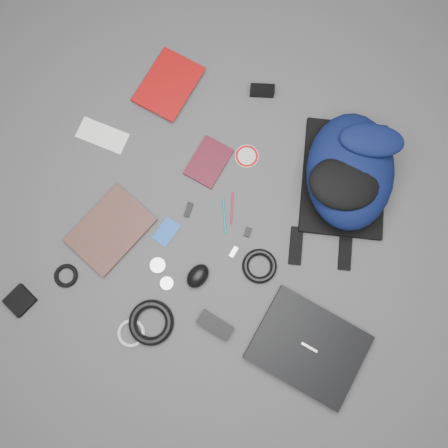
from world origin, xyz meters
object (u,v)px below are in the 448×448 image
(backpack, at_px, (350,171))
(comic_book, at_px, (90,211))
(laptop, at_px, (308,347))
(textbook_red, at_px, (147,74))
(mouse, at_px, (198,276))
(compact_camera, at_px, (262,91))
(pouch, at_px, (20,301))
(dvd_case, at_px, (209,162))
(power_brick, at_px, (215,325))

(backpack, relative_size, comic_book, 1.68)
(laptop, distance_m, textbook_red, 1.18)
(backpack, xyz_separation_m, mouse, (-0.38, -0.52, -0.07))
(comic_book, xyz_separation_m, compact_camera, (0.44, 0.66, 0.01))
(backpack, height_order, laptop, backpack)
(laptop, bearing_deg, textbook_red, 149.35)
(textbook_red, distance_m, pouch, 0.97)
(textbook_red, relative_size, comic_book, 0.90)
(laptop, height_order, dvd_case, laptop)
(laptop, bearing_deg, pouch, -159.38)
(mouse, relative_size, pouch, 1.10)
(backpack, bearing_deg, pouch, -152.66)
(textbook_red, height_order, dvd_case, textbook_red)
(mouse, height_order, pouch, mouse)
(compact_camera, height_order, pouch, compact_camera)
(comic_book, bearing_deg, textbook_red, 112.05)
(pouch, bearing_deg, textbook_red, 83.70)
(textbook_red, distance_m, compact_camera, 0.45)
(textbook_red, bearing_deg, power_brick, -45.34)
(textbook_red, height_order, comic_book, textbook_red)
(laptop, height_order, textbook_red, laptop)
(power_brick, bearing_deg, comic_book, 170.22)
(textbook_red, xyz_separation_m, comic_book, (0.00, -0.58, -0.00))
(backpack, distance_m, power_brick, 0.72)
(comic_book, bearing_deg, mouse, 10.68)
(comic_book, relative_size, compact_camera, 3.08)
(comic_book, xyz_separation_m, dvd_case, (0.34, 0.33, -0.00))
(laptop, xyz_separation_m, textbook_red, (-0.90, 0.77, -0.00))
(dvd_case, relative_size, power_brick, 1.40)
(textbook_red, xyz_separation_m, compact_camera, (0.44, 0.08, 0.01))
(backpack, relative_size, mouse, 5.09)
(power_brick, bearing_deg, dvd_case, 124.37)
(backpack, distance_m, mouse, 0.65)
(backpack, distance_m, laptop, 0.63)
(dvd_case, height_order, pouch, pouch)
(backpack, height_order, compact_camera, backpack)
(dvd_case, bearing_deg, comic_book, -126.86)
(textbook_red, distance_m, dvd_case, 0.43)
(dvd_case, height_order, compact_camera, compact_camera)
(comic_book, distance_m, dvd_case, 0.47)
(laptop, relative_size, mouse, 3.86)
(comic_book, relative_size, dvd_case, 1.64)
(backpack, xyz_separation_m, pouch, (-0.95, -0.82, -0.09))
(comic_book, xyz_separation_m, pouch, (-0.11, -0.38, 0.00))
(compact_camera, bearing_deg, pouch, -134.83)
(laptop, relative_size, power_brick, 2.93)
(mouse, bearing_deg, backpack, 72.20)
(pouch, bearing_deg, comic_book, 74.09)
(power_brick, bearing_deg, pouch, -155.18)
(backpack, distance_m, pouch, 1.25)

